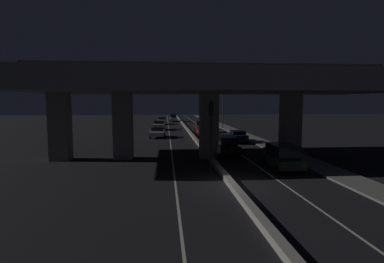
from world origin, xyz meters
TOP-DOWN VIEW (x-y plane):
  - ground_plane at (0.00, 0.00)m, footprint 200.00×200.00m
  - lane_line_left_inner at (-3.25, 35.00)m, footprint 0.12×126.00m
  - lane_line_right_inner at (3.25, 35.00)m, footprint 0.12×126.00m
  - median_divider at (0.00, 35.00)m, footprint 0.43×126.00m
  - sidewalk_right at (7.76, 28.00)m, footprint 2.35×126.00m
  - elevated_overpass at (-0.23, 9.32)m, footprint 31.65×12.40m
  - traffic_light_left_of_median at (-0.61, 4.05)m, footprint 0.30×0.49m
  - street_lamp at (6.51, 38.26)m, footprint 2.42×0.32m
  - car_dark_green_lead at (4.72, 4.10)m, footprint 2.02×3.96m
  - car_black_second at (1.94, 10.94)m, footprint 1.96×4.64m
  - car_dark_blue_third at (4.94, 18.92)m, footprint 1.98×4.32m
  - car_dark_red_fourth at (1.63, 25.64)m, footprint 2.05×4.20m
  - car_dark_red_fifth at (1.92, 31.50)m, footprint 1.88×4.06m
  - car_white_lead_oncoming at (-4.94, 24.97)m, footprint 2.12×4.22m
  - car_white_second_oncoming at (-4.98, 36.55)m, footprint 2.11×4.20m
  - car_white_third_oncoming at (-4.64, 49.97)m, footprint 2.01×4.26m
  - car_white_fourth_oncoming at (-1.87, 58.83)m, footprint 1.85×4.69m
  - motorcycle_black_filtering_near at (0.65, 7.70)m, footprint 0.33×1.98m
  - pedestrian_on_sidewalk at (8.11, 12.76)m, footprint 0.35×0.35m

SIDE VIEW (x-z plane):
  - ground_plane at x=0.00m, z-range 0.00..0.00m
  - lane_line_left_inner at x=-3.25m, z-range 0.00..0.00m
  - lane_line_right_inner at x=3.25m, z-range 0.00..0.00m
  - sidewalk_right at x=7.76m, z-range 0.00..0.13m
  - median_divider at x=0.00m, z-range 0.00..0.33m
  - motorcycle_black_filtering_near at x=0.65m, z-range -0.11..1.35m
  - car_white_lead_oncoming at x=-4.94m, z-range 0.02..1.45m
  - car_white_third_oncoming at x=-4.64m, z-range 0.00..1.53m
  - car_dark_blue_third at x=4.94m, z-range 0.05..1.53m
  - car_white_second_oncoming at x=-4.98m, z-range 0.00..1.61m
  - car_dark_red_fourth at x=1.63m, z-range 0.02..1.61m
  - car_black_second at x=1.94m, z-range 0.02..1.74m
  - car_dark_red_fifth at x=1.92m, z-range 0.03..1.81m
  - pedestrian_on_sidewalk at x=8.11m, z-range 0.13..1.80m
  - car_dark_green_lead at x=4.72m, z-range 0.05..1.90m
  - car_white_fourth_oncoming at x=-1.87m, z-range 0.04..1.95m
  - traffic_light_left_of_median at x=-0.61m, z-range 0.93..6.06m
  - street_lamp at x=6.51m, z-range 0.75..9.10m
  - elevated_overpass at x=-0.23m, z-range 2.17..10.51m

